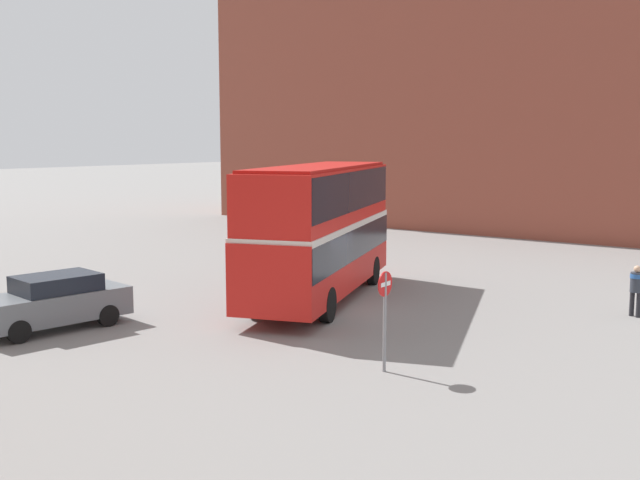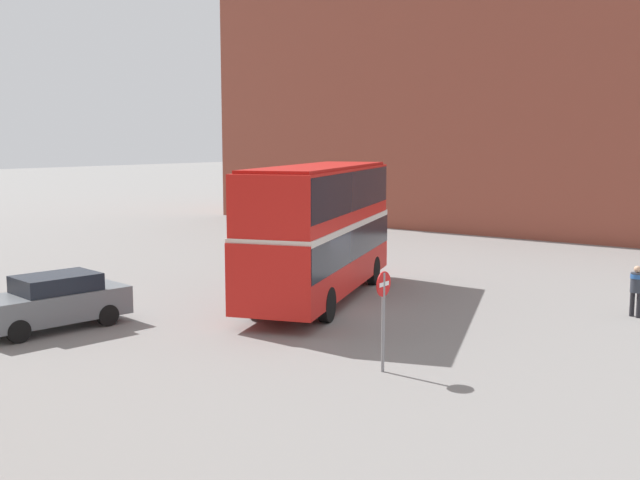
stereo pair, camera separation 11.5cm
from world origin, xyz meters
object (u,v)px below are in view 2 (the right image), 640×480
Objects in this scene: parked_car_kerb_near at (53,302)px; no_entry_sign at (383,305)px; double_decker_bus at (320,223)px; pedestrian_foreground at (637,286)px.

parked_car_kerb_near is 10.17m from no_entry_sign.
double_decker_bus is 4.28× the size of no_entry_sign.
no_entry_sign is (-9.43, 3.42, 0.63)m from pedestrian_foreground.
double_decker_bus is at bearing 46.78° from no_entry_sign.
double_decker_bus is at bearing -43.88° from pedestrian_foreground.
double_decker_bus is 8.98m from parked_car_kerb_near.
parked_car_kerb_near is at bearing 102.67° from no_entry_sign.
double_decker_bus is 8.33m from no_entry_sign.
no_entry_sign is at bearing 111.43° from parked_car_kerb_near.
parked_car_kerb_near is at bearing -24.45° from pedestrian_foreground.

